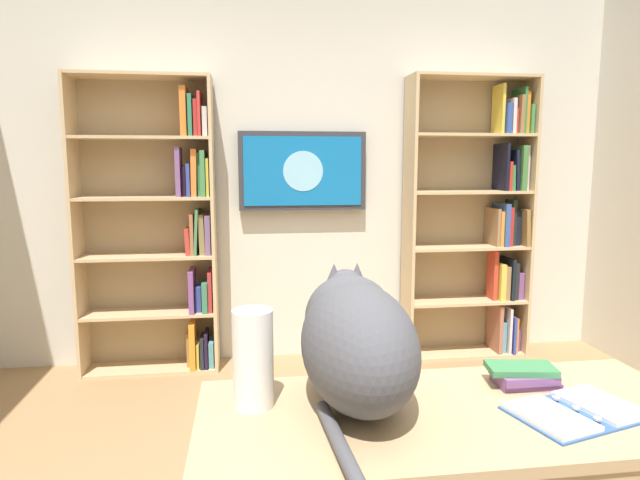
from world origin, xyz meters
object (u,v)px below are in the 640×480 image
Objects in this scene: bookshelf_right at (164,228)px; open_binder at (576,411)px; bookshelf_left at (482,221)px; desk at (455,458)px; cat at (355,337)px; desk_book_stack at (523,375)px; wall_mounted_tv at (303,171)px; paper_towel_roll at (253,358)px.

open_binder is at bearing 119.35° from bookshelf_right.
desk is at bearing 64.44° from bookshelf_left.
bookshelf_left is 1.48× the size of desk.
bookshelf_right reaches higher than cat.
bookshelf_left is 2.48m from desk_book_stack.
bookshelf_right is 1.45× the size of desk.
bookshelf_left is at bearing -115.56° from desk.
open_binder is (-0.45, 2.58, -0.60)m from wall_mounted_tv.
open_binder is at bearing 168.68° from paper_towel_roll.
bookshelf_right is at bearing -0.05° from bookshelf_left.
cat is 0.61m from open_binder.
open_binder is (-0.31, 0.05, 0.14)m from desk.
bookshelf_left reaches higher than paper_towel_roll.
wall_mounted_tv is 1.29× the size of cat.
bookshelf_left is 2.74m from desk.
bookshelf_right reaches higher than open_binder.
wall_mounted_tv is at bearing -175.13° from bookshelf_right.
desk is at bearing 153.00° from cat.
paper_towel_roll is (1.71, 2.33, -0.10)m from bookshelf_left.
bookshelf_right is at bearing -59.34° from desk_book_stack.
bookshelf_right is 7.37× the size of paper_towel_roll.
paper_towel_roll is at bearing -11.32° from open_binder.
bookshelf_left reaches higher than open_binder.
bookshelf_left is 1.37m from wall_mounted_tv.
bookshelf_left is at bearing -109.06° from open_binder.
bookshelf_left is 2.91× the size of cat.
cat is at bearing 2.64° from desk_book_stack.
wall_mounted_tv is 0.65× the size of desk.
desk_book_stack is (-0.27, -0.15, 0.16)m from desk.
bookshelf_right is 2.85× the size of cat.
desk_book_stack is (-0.52, -0.02, -0.15)m from cat.
open_binder is at bearing 162.67° from cat.
wall_mounted_tv is (1.31, -0.08, 0.37)m from bookshelf_left.
paper_towel_roll is (-0.56, 2.33, -0.09)m from bookshelf_right.
wall_mounted_tv is 2.45m from cat.
desk is (-1.10, 2.45, -0.35)m from bookshelf_right.
cat reaches higher than open_binder.
desk is 3.65× the size of open_binder.
wall_mounted_tv is 2.69m from open_binder.
cat is (0.11, 2.41, -0.42)m from wall_mounted_tv.
wall_mounted_tv is at bearing -80.28° from desk_book_stack.
desk is 0.61m from paper_towel_roll.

